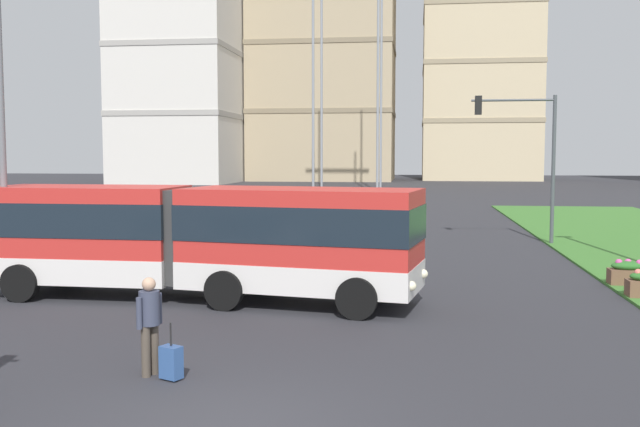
{
  "coord_description": "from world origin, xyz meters",
  "views": [
    {
      "loc": [
        2.55,
        -9.74,
        3.86
      ],
      "look_at": [
        -0.15,
        10.39,
        2.2
      ],
      "focal_mm": 40.39,
      "sensor_mm": 36.0,
      "label": 1
    }
  ],
  "objects_px": {
    "flower_planter_4": "(628,272)",
    "apartment_tower_centre": "(480,42)",
    "traffic_light_far_right": "(527,144)",
    "apartment_tower_westcentre": "(324,51)",
    "rolling_suitcase": "(171,362)",
    "streetlight_left": "(1,107)",
    "pedestrian_crossing": "(149,319)",
    "car_navy_sedan": "(221,225)",
    "articulated_bus": "(198,238)"
  },
  "relations": [
    {
      "from": "flower_planter_4",
      "to": "apartment_tower_westcentre",
      "type": "xyz_separation_m",
      "value": [
        -20.28,
        88.02,
        19.13
      ]
    },
    {
      "from": "flower_planter_4",
      "to": "apartment_tower_centre",
      "type": "relative_size",
      "value": 0.03
    },
    {
      "from": "traffic_light_far_right",
      "to": "apartment_tower_centre",
      "type": "bearing_deg",
      "value": 86.66
    },
    {
      "from": "rolling_suitcase",
      "to": "car_navy_sedan",
      "type": "bearing_deg",
      "value": 103.01
    },
    {
      "from": "flower_planter_4",
      "to": "streetlight_left",
      "type": "bearing_deg",
      "value": -167.79
    },
    {
      "from": "apartment_tower_westcentre",
      "to": "car_navy_sedan",
      "type": "bearing_deg",
      "value": -86.02
    },
    {
      "from": "pedestrian_crossing",
      "to": "rolling_suitcase",
      "type": "bearing_deg",
      "value": -23.96
    },
    {
      "from": "flower_planter_4",
      "to": "articulated_bus",
      "type": "bearing_deg",
      "value": -164.01
    },
    {
      "from": "pedestrian_crossing",
      "to": "rolling_suitcase",
      "type": "distance_m",
      "value": 0.85
    },
    {
      "from": "rolling_suitcase",
      "to": "apartment_tower_centre",
      "type": "xyz_separation_m",
      "value": [
        13.74,
        104.13,
        21.03
      ]
    },
    {
      "from": "pedestrian_crossing",
      "to": "traffic_light_far_right",
      "type": "distance_m",
      "value": 22.21
    },
    {
      "from": "pedestrian_crossing",
      "to": "apartment_tower_centre",
      "type": "relative_size",
      "value": 0.04
    },
    {
      "from": "rolling_suitcase",
      "to": "traffic_light_far_right",
      "type": "bearing_deg",
      "value": 66.28
    },
    {
      "from": "articulated_bus",
      "to": "apartment_tower_westcentre",
      "type": "relative_size",
      "value": 0.31
    },
    {
      "from": "flower_planter_4",
      "to": "streetlight_left",
      "type": "distance_m",
      "value": 18.25
    },
    {
      "from": "articulated_bus",
      "to": "apartment_tower_westcentre",
      "type": "distance_m",
      "value": 93.55
    },
    {
      "from": "traffic_light_far_right",
      "to": "apartment_tower_centre",
      "type": "xyz_separation_m",
      "value": [
        4.9,
        84.03,
        17.01
      ]
    },
    {
      "from": "flower_planter_4",
      "to": "pedestrian_crossing",
      "type": "bearing_deg",
      "value": -137.17
    },
    {
      "from": "pedestrian_crossing",
      "to": "streetlight_left",
      "type": "bearing_deg",
      "value": 135.91
    },
    {
      "from": "articulated_bus",
      "to": "car_navy_sedan",
      "type": "xyz_separation_m",
      "value": [
        -2.85,
        12.49,
        -0.9
      ]
    },
    {
      "from": "articulated_bus",
      "to": "traffic_light_far_right",
      "type": "xyz_separation_m",
      "value": [
        10.43,
        13.33,
        2.68
      ]
    },
    {
      "from": "rolling_suitcase",
      "to": "apartment_tower_westcentre",
      "type": "relative_size",
      "value": 0.02
    },
    {
      "from": "pedestrian_crossing",
      "to": "apartment_tower_centre",
      "type": "height_order",
      "value": "apartment_tower_centre"
    },
    {
      "from": "streetlight_left",
      "to": "apartment_tower_westcentre",
      "type": "distance_m",
      "value": 92.93
    },
    {
      "from": "car_navy_sedan",
      "to": "apartment_tower_centre",
      "type": "distance_m",
      "value": 89.2
    },
    {
      "from": "rolling_suitcase",
      "to": "apartment_tower_centre",
      "type": "height_order",
      "value": "apartment_tower_centre"
    },
    {
      "from": "flower_planter_4",
      "to": "apartment_tower_westcentre",
      "type": "bearing_deg",
      "value": 102.97
    },
    {
      "from": "rolling_suitcase",
      "to": "pedestrian_crossing",
      "type": "bearing_deg",
      "value": 156.04
    },
    {
      "from": "pedestrian_crossing",
      "to": "car_navy_sedan",
      "type": "bearing_deg",
      "value": 101.85
    },
    {
      "from": "articulated_bus",
      "to": "pedestrian_crossing",
      "type": "xyz_separation_m",
      "value": [
        1.15,
        -6.57,
        -0.65
      ]
    },
    {
      "from": "flower_planter_4",
      "to": "traffic_light_far_right",
      "type": "height_order",
      "value": "traffic_light_far_right"
    },
    {
      "from": "articulated_bus",
      "to": "flower_planter_4",
      "type": "distance_m",
      "value": 12.47
    },
    {
      "from": "traffic_light_far_right",
      "to": "streetlight_left",
      "type": "xyz_separation_m",
      "value": [
        -15.74,
        -13.64,
        0.79
      ]
    },
    {
      "from": "car_navy_sedan",
      "to": "apartment_tower_westcentre",
      "type": "xyz_separation_m",
      "value": [
        -5.5,
        78.95,
        18.81
      ]
    },
    {
      "from": "apartment_tower_centre",
      "to": "articulated_bus",
      "type": "bearing_deg",
      "value": -98.95
    },
    {
      "from": "apartment_tower_westcentre",
      "to": "apartment_tower_centre",
      "type": "relative_size",
      "value": 0.92
    },
    {
      "from": "streetlight_left",
      "to": "apartment_tower_westcentre",
      "type": "relative_size",
      "value": 0.24
    },
    {
      "from": "flower_planter_4",
      "to": "apartment_tower_centre",
      "type": "bearing_deg",
      "value": 87.92
    },
    {
      "from": "car_navy_sedan",
      "to": "apartment_tower_westcentre",
      "type": "distance_m",
      "value": 81.34
    },
    {
      "from": "traffic_light_far_right",
      "to": "apartment_tower_westcentre",
      "type": "distance_m",
      "value": 81.77
    },
    {
      "from": "car_navy_sedan",
      "to": "traffic_light_far_right",
      "type": "relative_size",
      "value": 0.71
    },
    {
      "from": "car_navy_sedan",
      "to": "flower_planter_4",
      "type": "xyz_separation_m",
      "value": [
        14.78,
        -9.08,
        -0.33
      ]
    },
    {
      "from": "streetlight_left",
      "to": "pedestrian_crossing",
      "type": "bearing_deg",
      "value": -44.09
    },
    {
      "from": "apartment_tower_westcentre",
      "to": "streetlight_left",
      "type": "bearing_deg",
      "value": -88.1
    },
    {
      "from": "pedestrian_crossing",
      "to": "apartment_tower_westcentre",
      "type": "bearing_deg",
      "value": 95.54
    },
    {
      "from": "streetlight_left",
      "to": "apartment_tower_centre",
      "type": "relative_size",
      "value": 0.22
    },
    {
      "from": "pedestrian_crossing",
      "to": "flower_planter_4",
      "type": "relative_size",
      "value": 1.58
    },
    {
      "from": "articulated_bus",
      "to": "flower_planter_4",
      "type": "bearing_deg",
      "value": 15.99
    },
    {
      "from": "apartment_tower_centre",
      "to": "pedestrian_crossing",
      "type": "bearing_deg",
      "value": -97.77
    },
    {
      "from": "pedestrian_crossing",
      "to": "traffic_light_far_right",
      "type": "xyz_separation_m",
      "value": [
        9.28,
        19.9,
        3.34
      ]
    }
  ]
}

